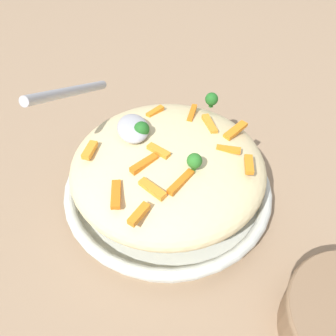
% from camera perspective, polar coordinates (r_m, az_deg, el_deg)
% --- Properties ---
extents(ground_plane, '(2.40, 2.40, 0.00)m').
position_cam_1_polar(ground_plane, '(0.49, 0.00, -4.90)').
color(ground_plane, '#9E7F60').
extents(serving_bowl, '(0.28, 0.28, 0.04)m').
position_cam_1_polar(serving_bowl, '(0.48, 0.00, -3.45)').
color(serving_bowl, silver).
rests_on(serving_bowl, ground_plane).
extents(pasta_mound, '(0.25, 0.25, 0.07)m').
position_cam_1_polar(pasta_mound, '(0.45, 0.00, 0.41)').
color(pasta_mound, beige).
rests_on(pasta_mound, serving_bowl).
extents(carrot_piece_0, '(0.04, 0.01, 0.01)m').
position_cam_1_polar(carrot_piece_0, '(0.46, 6.92, 7.23)').
color(carrot_piece_0, orange).
rests_on(carrot_piece_0, pasta_mound).
extents(carrot_piece_1, '(0.03, 0.03, 0.01)m').
position_cam_1_polar(carrot_piece_1, '(0.41, -1.59, 2.89)').
color(carrot_piece_1, orange).
rests_on(carrot_piece_1, pasta_mound).
extents(carrot_piece_2, '(0.03, 0.03, 0.01)m').
position_cam_1_polar(carrot_piece_2, '(0.36, -4.86, -7.64)').
color(carrot_piece_2, orange).
rests_on(carrot_piece_2, pasta_mound).
extents(carrot_piece_3, '(0.02, 0.03, 0.01)m').
position_cam_1_polar(carrot_piece_3, '(0.43, 10.01, 3.08)').
color(carrot_piece_3, orange).
rests_on(carrot_piece_3, pasta_mound).
extents(carrot_piece_4, '(0.02, 0.03, 0.01)m').
position_cam_1_polar(carrot_piece_4, '(0.48, -1.71, 9.41)').
color(carrot_piece_4, orange).
rests_on(carrot_piece_4, pasta_mound).
extents(carrot_piece_5, '(0.03, 0.04, 0.01)m').
position_cam_1_polar(carrot_piece_5, '(0.40, -4.01, 0.71)').
color(carrot_piece_5, orange).
rests_on(carrot_piece_5, pasta_mound).
extents(carrot_piece_6, '(0.03, 0.03, 0.01)m').
position_cam_1_polar(carrot_piece_6, '(0.38, -2.62, -3.48)').
color(carrot_piece_6, orange).
rests_on(carrot_piece_6, pasta_mound).
extents(carrot_piece_7, '(0.04, 0.02, 0.01)m').
position_cam_1_polar(carrot_piece_7, '(0.38, -8.66, -4.33)').
color(carrot_piece_7, orange).
rests_on(carrot_piece_7, pasta_mound).
extents(carrot_piece_8, '(0.03, 0.02, 0.01)m').
position_cam_1_polar(carrot_piece_8, '(0.41, 13.31, 0.59)').
color(carrot_piece_8, orange).
rests_on(carrot_piece_8, pasta_mound).
extents(carrot_piece_9, '(0.04, 0.02, 0.01)m').
position_cam_1_polar(carrot_piece_9, '(0.48, 4.01, 9.01)').
color(carrot_piece_9, orange).
rests_on(carrot_piece_9, pasta_mound).
extents(carrot_piece_10, '(0.03, 0.04, 0.01)m').
position_cam_1_polar(carrot_piece_10, '(0.46, 11.16, 6.18)').
color(carrot_piece_10, orange).
rests_on(carrot_piece_10, pasta_mound).
extents(carrot_piece_11, '(0.03, 0.04, 0.01)m').
position_cam_1_polar(carrot_piece_11, '(0.38, 2.52, -2.26)').
color(carrot_piece_11, orange).
rests_on(carrot_piece_11, pasta_mound).
extents(carrot_piece_12, '(0.03, 0.02, 0.01)m').
position_cam_1_polar(carrot_piece_12, '(0.43, -12.89, 2.93)').
color(carrot_piece_12, orange).
rests_on(carrot_piece_12, pasta_mound).
extents(broccoli_floret_0, '(0.02, 0.02, 0.02)m').
position_cam_1_polar(broccoli_floret_0, '(0.49, 7.26, 11.27)').
color(broccoli_floret_0, '#205B1C').
rests_on(broccoli_floret_0, pasta_mound).
extents(broccoli_floret_1, '(0.02, 0.02, 0.02)m').
position_cam_1_polar(broccoli_floret_1, '(0.39, 4.42, 1.15)').
color(broccoli_floret_1, '#296820').
rests_on(broccoli_floret_1, pasta_mound).
extents(broccoli_floret_2, '(0.02, 0.02, 0.02)m').
position_cam_1_polar(broccoli_floret_2, '(0.43, -4.41, 6.39)').
color(broccoli_floret_2, '#205B1C').
rests_on(broccoli_floret_2, pasta_mound).
extents(serving_spoon, '(0.15, 0.14, 0.09)m').
position_cam_1_polar(serving_spoon, '(0.44, -9.74, 8.80)').
color(serving_spoon, '#B7B7BC').
rests_on(serving_spoon, pasta_mound).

